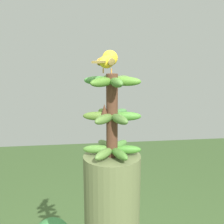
{
  "coord_description": "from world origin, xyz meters",
  "views": [
    {
      "loc": [
        -0.13,
        -1.1,
        1.74
      ],
      "look_at": [
        0.0,
        0.0,
        1.49
      ],
      "focal_mm": 45.22,
      "sensor_mm": 36.0,
      "label": 1
    }
  ],
  "objects": [
    {
      "name": "perched_bird",
      "position": [
        -0.01,
        0.05,
        1.7
      ],
      "size": [
        0.12,
        0.21,
        0.09
      ],
      "color": "#C68933",
      "rests_on": "banana_bunch"
    },
    {
      "name": "banana_bunch",
      "position": [
        -0.0,
        -0.0,
        1.47
      ],
      "size": [
        0.24,
        0.24,
        0.34
      ],
      "color": "#4C2D1E",
      "rests_on": "banana_tree"
    }
  ]
}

